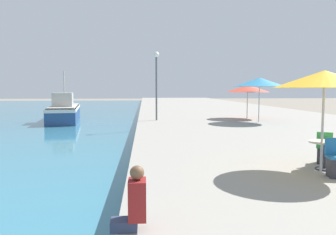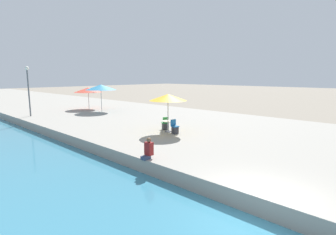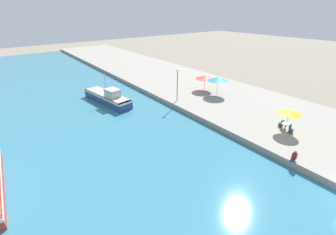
{
  "view_description": "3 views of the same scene",
  "coord_description": "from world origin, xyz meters",
  "px_view_note": "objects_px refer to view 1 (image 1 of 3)",
  "views": [
    {
      "loc": [
        0.42,
        0.76,
        2.74
      ],
      "look_at": [
        1.5,
        15.46,
        1.48
      ],
      "focal_mm": 35.0,
      "sensor_mm": 36.0,
      "label": 1
    },
    {
      "loc": [
        -7.4,
        -3.03,
        4.38
      ],
      "look_at": [
        4.88,
        8.59,
        1.68
      ],
      "focal_mm": 28.0,
      "sensor_mm": 36.0,
      "label": 2
    },
    {
      "loc": [
        -18.26,
        -0.64,
        12.71
      ],
      "look_at": [
        -4.0,
        18.0,
        1.28
      ],
      "focal_mm": 24.0,
      "sensor_mm": 36.0,
      "label": 3
    }
  ],
  "objects_px": {
    "cafe_chair_left": "(324,152)",
    "cafe_umbrella_white": "(260,82)",
    "person_at_quay": "(134,202)",
    "lamppost": "(156,74)",
    "cafe_chair_right": "(336,164)",
    "cafe_table": "(325,149)",
    "cafe_umbrella_pink": "(324,79)",
    "fishing_boat_mid": "(65,111)",
    "cafe_umbrella_striped": "(248,88)"
  },
  "relations": [
    {
      "from": "person_at_quay",
      "to": "lamppost",
      "type": "distance_m",
      "value": 17.49
    },
    {
      "from": "cafe_umbrella_pink",
      "to": "cafe_table",
      "type": "xyz_separation_m",
      "value": [
        0.17,
        0.14,
        -1.79
      ]
    },
    {
      "from": "cafe_chair_right",
      "to": "lamppost",
      "type": "distance_m",
      "value": 15.39
    },
    {
      "from": "fishing_boat_mid",
      "to": "cafe_umbrella_white",
      "type": "height_order",
      "value": "fishing_boat_mid"
    },
    {
      "from": "cafe_umbrella_white",
      "to": "cafe_chair_left",
      "type": "bearing_deg",
      "value": -101.04
    },
    {
      "from": "cafe_chair_left",
      "to": "cafe_chair_right",
      "type": "xyz_separation_m",
      "value": [
        -0.47,
        -1.35,
        0.0
      ]
    },
    {
      "from": "cafe_umbrella_pink",
      "to": "person_at_quay",
      "type": "bearing_deg",
      "value": -145.77
    },
    {
      "from": "cafe_umbrella_pink",
      "to": "cafe_umbrella_white",
      "type": "height_order",
      "value": "cafe_umbrella_white"
    },
    {
      "from": "person_at_quay",
      "to": "lamppost",
      "type": "xyz_separation_m",
      "value": [
        0.98,
        17.26,
        2.67
      ]
    },
    {
      "from": "cafe_chair_right",
      "to": "person_at_quay",
      "type": "bearing_deg",
      "value": 39.59
    },
    {
      "from": "cafe_umbrella_pink",
      "to": "cafe_umbrella_striped",
      "type": "xyz_separation_m",
      "value": [
        2.9,
        15.03,
        -0.18
      ]
    },
    {
      "from": "fishing_boat_mid",
      "to": "cafe_umbrella_pink",
      "type": "xyz_separation_m",
      "value": [
        11.31,
        -20.94,
        2.11
      ]
    },
    {
      "from": "lamppost",
      "to": "cafe_umbrella_white",
      "type": "bearing_deg",
      "value": -16.79
    },
    {
      "from": "cafe_umbrella_white",
      "to": "cafe_chair_right",
      "type": "xyz_separation_m",
      "value": [
        -2.7,
        -12.77,
        -2.2
      ]
    },
    {
      "from": "cafe_umbrella_white",
      "to": "cafe_table",
      "type": "relative_size",
      "value": 3.95
    },
    {
      "from": "person_at_quay",
      "to": "cafe_umbrella_pink",
      "type": "bearing_deg",
      "value": 34.23
    },
    {
      "from": "cafe_umbrella_striped",
      "to": "cafe_chair_right",
      "type": "height_order",
      "value": "cafe_umbrella_striped"
    },
    {
      "from": "cafe_umbrella_pink",
      "to": "lamppost",
      "type": "relative_size",
      "value": 0.56
    },
    {
      "from": "cafe_chair_left",
      "to": "cafe_umbrella_white",
      "type": "bearing_deg",
      "value": 106.99
    },
    {
      "from": "cafe_umbrella_white",
      "to": "cafe_table",
      "type": "height_order",
      "value": "cafe_umbrella_white"
    },
    {
      "from": "fishing_boat_mid",
      "to": "person_at_quay",
      "type": "relative_size",
      "value": 10.1
    },
    {
      "from": "cafe_chair_left",
      "to": "cafe_table",
      "type": "bearing_deg",
      "value": -90.0
    },
    {
      "from": "cafe_umbrella_striped",
      "to": "cafe_umbrella_white",
      "type": "bearing_deg",
      "value": -93.22
    },
    {
      "from": "fishing_boat_mid",
      "to": "cafe_chair_right",
      "type": "distance_m",
      "value": 24.32
    },
    {
      "from": "cafe_umbrella_white",
      "to": "cafe_chair_left",
      "type": "relative_size",
      "value": 3.48
    },
    {
      "from": "cafe_umbrella_striped",
      "to": "cafe_table",
      "type": "height_order",
      "value": "cafe_umbrella_striped"
    },
    {
      "from": "cafe_umbrella_white",
      "to": "lamppost",
      "type": "distance_m",
      "value": 6.67
    },
    {
      "from": "cafe_chair_left",
      "to": "cafe_umbrella_pink",
      "type": "bearing_deg",
      "value": -95.3
    },
    {
      "from": "person_at_quay",
      "to": "lamppost",
      "type": "bearing_deg",
      "value": 86.74
    },
    {
      "from": "cafe_chair_left",
      "to": "person_at_quay",
      "type": "height_order",
      "value": "person_at_quay"
    },
    {
      "from": "cafe_umbrella_white",
      "to": "cafe_umbrella_pink",
      "type": "bearing_deg",
      "value": -102.66
    },
    {
      "from": "cafe_chair_right",
      "to": "cafe_umbrella_white",
      "type": "bearing_deg",
      "value": -91.27
    },
    {
      "from": "cafe_umbrella_white",
      "to": "fishing_boat_mid",
      "type": "bearing_deg",
      "value": 148.1
    },
    {
      "from": "cafe_chair_left",
      "to": "lamppost",
      "type": "xyz_separation_m",
      "value": [
        -4.14,
        13.34,
        2.77
      ]
    },
    {
      "from": "cafe_umbrella_pink",
      "to": "cafe_umbrella_white",
      "type": "relative_size",
      "value": 0.8
    },
    {
      "from": "cafe_umbrella_white",
      "to": "person_at_quay",
      "type": "relative_size",
      "value": 3.29
    },
    {
      "from": "cafe_table",
      "to": "person_at_quay",
      "type": "xyz_separation_m",
      "value": [
        -4.78,
        -3.28,
        -0.11
      ]
    },
    {
      "from": "lamppost",
      "to": "person_at_quay",
      "type": "bearing_deg",
      "value": -93.26
    },
    {
      "from": "fishing_boat_mid",
      "to": "cafe_table",
      "type": "height_order",
      "value": "fishing_boat_mid"
    },
    {
      "from": "cafe_table",
      "to": "cafe_chair_left",
      "type": "distance_m",
      "value": 0.75
    },
    {
      "from": "cafe_umbrella_pink",
      "to": "cafe_chair_right",
      "type": "bearing_deg",
      "value": -85.93
    },
    {
      "from": "cafe_chair_left",
      "to": "lamppost",
      "type": "distance_m",
      "value": 14.24
    },
    {
      "from": "cafe_umbrella_striped",
      "to": "lamppost",
      "type": "distance_m",
      "value": 6.66
    },
    {
      "from": "cafe_table",
      "to": "cafe_umbrella_white",
      "type": "bearing_deg",
      "value": 77.98
    },
    {
      "from": "cafe_umbrella_striped",
      "to": "cafe_table",
      "type": "distance_m",
      "value": 15.22
    },
    {
      "from": "fishing_boat_mid",
      "to": "lamppost",
      "type": "height_order",
      "value": "lamppost"
    },
    {
      "from": "cafe_table",
      "to": "person_at_quay",
      "type": "distance_m",
      "value": 5.8
    },
    {
      "from": "fishing_boat_mid",
      "to": "cafe_umbrella_striped",
      "type": "xyz_separation_m",
      "value": [
        14.21,
        -5.91,
        1.93
      ]
    },
    {
      "from": "cafe_umbrella_striped",
      "to": "cafe_chair_right",
      "type": "bearing_deg",
      "value": -100.39
    },
    {
      "from": "cafe_chair_right",
      "to": "lamppost",
      "type": "bearing_deg",
      "value": -65.32
    }
  ]
}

